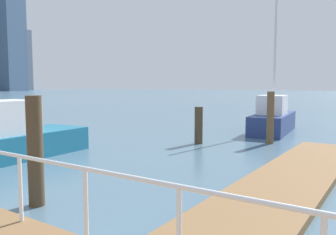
% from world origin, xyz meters
% --- Properties ---
extents(floating_dock, '(12.32, 2.00, 0.18)m').
position_xyz_m(floating_dock, '(2.66, 8.62, 0.09)').
color(floating_dock, olive).
rests_on(floating_dock, ground_plane).
extents(boardwalk_railing, '(0.06, 26.57, 1.08)m').
position_xyz_m(boardwalk_railing, '(-3.15, 9.80, 1.22)').
color(boardwalk_railing, white).
rests_on(boardwalk_railing, boardwalk).
extents(dock_piling_0, '(0.31, 0.31, 2.27)m').
position_xyz_m(dock_piling_0, '(8.62, 10.97, 1.14)').
color(dock_piling_0, brown).
rests_on(dock_piling_0, ground_plane).
extents(dock_piling_1, '(0.36, 0.36, 1.61)m').
position_xyz_m(dock_piling_1, '(6.92, 13.57, 0.80)').
color(dock_piling_1, '#473826').
rests_on(dock_piling_1, ground_plane).
extents(dock_piling_2, '(0.33, 0.33, 2.34)m').
position_xyz_m(dock_piling_2, '(-1.87, 12.68, 1.17)').
color(dock_piling_2, '#473826').
rests_on(dock_piling_2, ground_plane).
extents(moored_boat_1, '(5.47, 2.25, 7.18)m').
position_xyz_m(moored_boat_1, '(12.27, 11.95, 0.75)').
color(moored_boat_1, navy).
rests_on(moored_boat_1, ground_plane).
extents(moored_boat_3, '(5.25, 2.33, 2.03)m').
position_xyz_m(moored_boat_3, '(0.65, 17.58, 0.74)').
color(moored_boat_3, '#1E6B8C').
rests_on(moored_boat_3, ground_plane).
extents(skyline_tower_7, '(11.44, 9.13, 28.48)m').
position_xyz_m(skyline_tower_7, '(92.69, 158.68, 14.24)').
color(skyline_tower_7, slate).
rests_on(skyline_tower_7, ground_plane).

